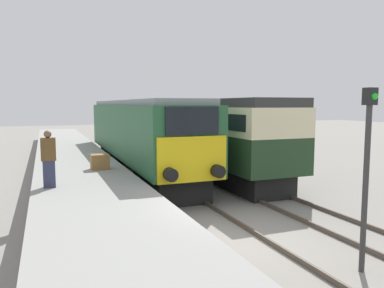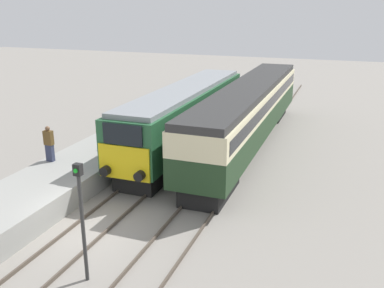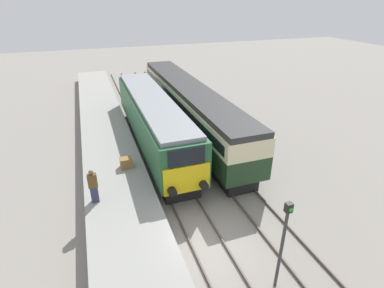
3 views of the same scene
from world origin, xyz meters
TOP-DOWN VIEW (x-y plane):
  - ground_plane at (0.00, 0.00)m, footprint 120.00×120.00m
  - platform_left at (-3.30, 8.00)m, footprint 3.50×50.00m
  - rails_near_track at (0.00, 5.00)m, footprint 1.51×60.00m
  - rails_far_track at (3.40, 5.00)m, footprint 1.50×60.00m
  - locomotive at (0.00, 10.64)m, footprint 2.70×15.60m
  - passenger_carriage at (3.40, 12.58)m, footprint 2.75×19.82m
  - person_on_platform at (-4.51, 3.76)m, footprint 0.44×0.26m
  - signal_post at (1.70, -2.63)m, footprint 0.24×0.28m
  - luggage_crate at (-2.58, 6.55)m, footprint 0.70×0.56m

SIDE VIEW (x-z plane):
  - ground_plane at x=0.00m, z-range 0.00..0.00m
  - rails_near_track at x=0.00m, z-range 0.00..0.14m
  - rails_far_track at x=3.40m, z-range 0.00..0.14m
  - platform_left at x=-3.30m, z-range 0.00..1.04m
  - luggage_crate at x=-2.58m, z-range 1.04..1.64m
  - person_on_platform at x=-4.51m, z-range 1.04..2.82m
  - locomotive at x=0.00m, z-range 0.25..4.07m
  - signal_post at x=1.70m, z-range 0.37..4.33m
  - passenger_carriage at x=3.40m, z-range 0.43..4.29m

